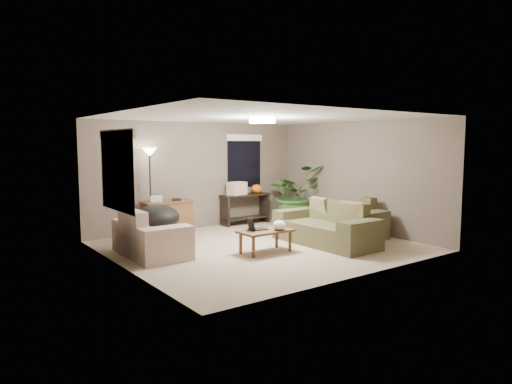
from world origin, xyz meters
TOP-DOWN VIEW (x-y plane):
  - room_shell at (0.00, 0.00)m, footprint 5.50×5.50m
  - main_sofa at (1.17, -0.59)m, footprint 0.95×2.20m
  - throw_pillows at (1.43, -0.59)m, footprint 0.33×1.38m
  - loveseat at (-2.07, 0.59)m, footprint 0.90×1.60m
  - armchair at (2.09, -0.58)m, footprint 0.95×1.00m
  - coffee_table at (-0.26, -0.46)m, footprint 1.00×0.55m
  - laptop at (-0.43, -0.36)m, footprint 0.39×0.28m
  - plastic_bag at (-0.06, -0.61)m, footprint 0.31×0.30m
  - desk at (-0.99, 2.15)m, footprint 1.10×0.50m
  - desk_papers at (-1.15, 2.14)m, footprint 0.73×0.33m
  - console_table at (1.17, 2.25)m, footprint 1.30×0.40m
  - pumpkin at (1.52, 2.25)m, footprint 0.31×0.31m
  - cardboard_box at (0.92, 2.25)m, footprint 0.48×0.39m
  - papasan_chair at (-1.60, 1.34)m, footprint 1.05×1.05m
  - floor_lamp at (-1.34, 2.23)m, footprint 0.32×0.32m
  - ceiling_fixture at (0.00, 0.00)m, footprint 0.50×0.50m
  - houseplant at (2.20, 1.61)m, footprint 1.32×1.47m
  - cat_scratching_post at (2.25, 0.52)m, footprint 0.32×0.32m
  - window_left at (-2.73, 0.30)m, footprint 0.05×1.56m
  - window_back at (1.30, 2.48)m, footprint 1.06×0.05m

SIDE VIEW (x-z plane):
  - cat_scratching_post at x=2.25m, z-range -0.04..0.46m
  - main_sofa at x=1.17m, z-range -0.13..0.72m
  - loveseat at x=-2.07m, z-range -0.13..0.72m
  - armchair at x=2.09m, z-range -0.13..0.72m
  - coffee_table at x=-0.26m, z-range 0.15..0.57m
  - desk at x=-0.99m, z-range 0.00..0.75m
  - console_table at x=1.17m, z-range 0.06..0.81m
  - papasan_chair at x=-1.60m, z-range 0.07..0.86m
  - laptop at x=-0.43m, z-range 0.36..0.60m
  - plastic_bag at x=-0.06m, z-range 0.42..0.60m
  - houseplant at x=2.20m, z-range 0.00..1.15m
  - throw_pillows at x=1.43m, z-range 0.42..0.88m
  - desk_papers at x=-1.15m, z-range 0.74..0.86m
  - pumpkin at x=1.52m, z-range 0.75..0.98m
  - cardboard_box at x=0.92m, z-range 0.75..1.07m
  - room_shell at x=0.00m, z-range -1.50..4.00m
  - floor_lamp at x=-1.34m, z-range 0.64..2.55m
  - window_left at x=-2.73m, z-range 1.12..2.45m
  - window_back at x=1.30m, z-range 1.12..2.45m
  - ceiling_fixture at x=0.00m, z-range 2.39..2.49m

